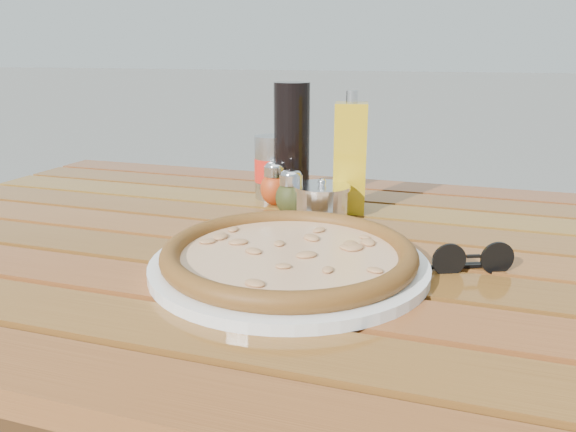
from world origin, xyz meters
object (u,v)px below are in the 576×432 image
(oregano_shaker, at_px, (291,193))
(pizza, at_px, (289,253))
(plate, at_px, (289,265))
(dark_bottle, at_px, (292,143))
(olive_oil_cruet, at_px, (350,157))
(pepper_shaker, at_px, (275,184))
(table, at_px, (284,285))
(soda_can, at_px, (272,168))
(parmesan_tin, at_px, (322,202))
(sunglasses, at_px, (472,260))

(oregano_shaker, bearing_deg, pizza, -72.76)
(plate, height_order, dark_bottle, dark_bottle)
(plate, relative_size, olive_oil_cruet, 1.71)
(pepper_shaker, distance_m, olive_oil_cruet, 0.15)
(table, relative_size, plate, 3.89)
(dark_bottle, bearing_deg, plate, -72.83)
(table, xyz_separation_m, oregano_shaker, (-0.03, 0.13, 0.11))
(oregano_shaker, relative_size, soda_can, 0.68)
(pizza, bearing_deg, oregano_shaker, 107.24)
(dark_bottle, distance_m, olive_oil_cruet, 0.12)
(pepper_shaker, height_order, olive_oil_cruet, olive_oil_cruet)
(table, xyz_separation_m, soda_can, (-0.10, 0.23, 0.13))
(olive_oil_cruet, xyz_separation_m, parmesan_tin, (-0.03, -0.07, -0.07))
(pepper_shaker, relative_size, parmesan_tin, 0.68)
(table, relative_size, pepper_shaker, 17.07)
(pepper_shaker, bearing_deg, dark_bottle, 57.41)
(pizza, xyz_separation_m, dark_bottle, (-0.10, 0.34, 0.09))
(soda_can, height_order, sunglasses, soda_can)
(table, bearing_deg, oregano_shaker, 103.04)
(sunglasses, bearing_deg, table, 145.65)
(table, relative_size, sunglasses, 13.16)
(olive_oil_cruet, relative_size, sunglasses, 1.97)
(dark_bottle, relative_size, sunglasses, 2.07)
(oregano_shaker, height_order, dark_bottle, dark_bottle)
(plate, height_order, olive_oil_cruet, olive_oil_cruet)
(pizza, relative_size, soda_can, 2.90)
(table, height_order, soda_can, soda_can)
(olive_oil_cruet, bearing_deg, table, -108.53)
(table, distance_m, pepper_shaker, 0.23)
(pizza, relative_size, sunglasses, 3.27)
(table, bearing_deg, dark_bottle, 104.71)
(parmesan_tin, bearing_deg, pepper_shaker, 147.95)
(pizza, bearing_deg, sunglasses, 16.66)
(pepper_shaker, height_order, sunglasses, pepper_shaker)
(dark_bottle, distance_m, parmesan_tin, 0.15)
(parmesan_tin, bearing_deg, pizza, -85.46)
(parmesan_tin, bearing_deg, soda_can, 138.70)
(olive_oil_cruet, height_order, parmesan_tin, olive_oil_cruet)
(dark_bottle, height_order, soda_can, dark_bottle)
(parmesan_tin, distance_m, sunglasses, 0.30)
(soda_can, bearing_deg, oregano_shaker, -55.17)
(soda_can, bearing_deg, pepper_shaker, -64.42)
(dark_bottle, bearing_deg, soda_can, 164.24)
(oregano_shaker, relative_size, sunglasses, 0.77)
(oregano_shaker, bearing_deg, sunglasses, -30.42)
(oregano_shaker, xyz_separation_m, dark_bottle, (-0.03, 0.09, 0.07))
(soda_can, bearing_deg, pizza, -66.99)
(sunglasses, bearing_deg, parmesan_tin, 121.89)
(olive_oil_cruet, bearing_deg, plate, -92.69)
(table, xyz_separation_m, plate, (0.05, -0.12, 0.08))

